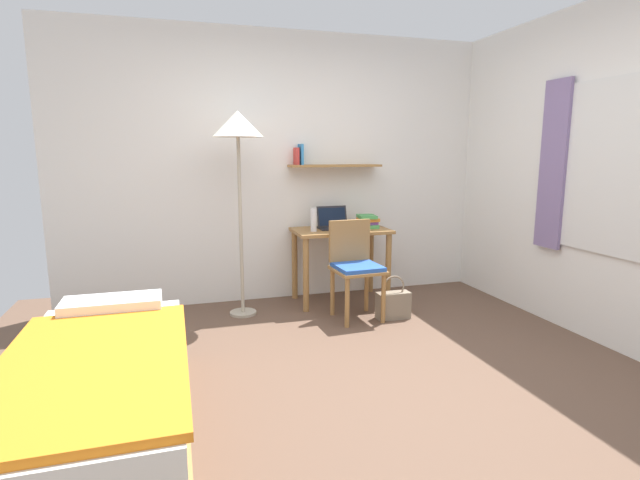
{
  "coord_description": "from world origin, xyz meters",
  "views": [
    {
      "loc": [
        -1.1,
        -2.73,
        1.46
      ],
      "look_at": [
        -0.12,
        0.51,
        0.85
      ],
      "focal_mm": 27.42,
      "sensor_mm": 36.0,
      "label": 1
    }
  ],
  "objects_px": {
    "desk": "(341,244)",
    "water_bottle": "(314,220)",
    "desk_chair": "(355,264)",
    "handbag": "(393,304)",
    "bed": "(100,395)",
    "book_stack": "(367,221)",
    "laptop": "(333,223)",
    "standing_lamp": "(238,134)"
  },
  "relations": [
    {
      "from": "desk",
      "to": "desk_chair",
      "type": "bearing_deg",
      "value": -94.01
    },
    {
      "from": "bed",
      "to": "book_stack",
      "type": "bearing_deg",
      "value": 40.59
    },
    {
      "from": "standing_lamp",
      "to": "desk",
      "type": "bearing_deg",
      "value": 7.58
    },
    {
      "from": "standing_lamp",
      "to": "handbag",
      "type": "bearing_deg",
      "value": -21.48
    },
    {
      "from": "bed",
      "to": "laptop",
      "type": "bearing_deg",
      "value": 45.95
    },
    {
      "from": "desk",
      "to": "laptop",
      "type": "bearing_deg",
      "value": 125.61
    },
    {
      "from": "water_bottle",
      "to": "desk_chair",
      "type": "bearing_deg",
      "value": -59.32
    },
    {
      "from": "water_bottle",
      "to": "standing_lamp",
      "type": "bearing_deg",
      "value": -173.86
    },
    {
      "from": "bed",
      "to": "desk_chair",
      "type": "xyz_separation_m",
      "value": [
        1.92,
        1.4,
        0.25
      ]
    },
    {
      "from": "water_bottle",
      "to": "handbag",
      "type": "relative_size",
      "value": 0.57
    },
    {
      "from": "standing_lamp",
      "to": "bed",
      "type": "bearing_deg",
      "value": -118.81
    },
    {
      "from": "desk_chair",
      "to": "book_stack",
      "type": "xyz_separation_m",
      "value": [
        0.32,
        0.52,
        0.3
      ]
    },
    {
      "from": "laptop",
      "to": "handbag",
      "type": "relative_size",
      "value": 0.79
    },
    {
      "from": "desk",
      "to": "handbag",
      "type": "distance_m",
      "value": 0.82
    },
    {
      "from": "laptop",
      "to": "book_stack",
      "type": "bearing_deg",
      "value": -7.72
    },
    {
      "from": "desk",
      "to": "standing_lamp",
      "type": "distance_m",
      "value": 1.44
    },
    {
      "from": "bed",
      "to": "desk",
      "type": "distance_m",
      "value": 2.74
    },
    {
      "from": "water_bottle",
      "to": "book_stack",
      "type": "height_order",
      "value": "water_bottle"
    },
    {
      "from": "desk",
      "to": "water_bottle",
      "type": "bearing_deg",
      "value": -169.01
    },
    {
      "from": "book_stack",
      "to": "handbag",
      "type": "relative_size",
      "value": 0.63
    },
    {
      "from": "laptop",
      "to": "book_stack",
      "type": "relative_size",
      "value": 1.26
    },
    {
      "from": "desk",
      "to": "laptop",
      "type": "xyz_separation_m",
      "value": [
        -0.05,
        0.07,
        0.2
      ]
    },
    {
      "from": "desk",
      "to": "handbag",
      "type": "bearing_deg",
      "value": -66.08
    },
    {
      "from": "water_bottle",
      "to": "book_stack",
      "type": "distance_m",
      "value": 0.59
    },
    {
      "from": "book_stack",
      "to": "handbag",
      "type": "bearing_deg",
      "value": -90.62
    },
    {
      "from": "bed",
      "to": "standing_lamp",
      "type": "distance_m",
      "value": 2.43
    },
    {
      "from": "laptop",
      "to": "bed",
      "type": "bearing_deg",
      "value": -134.05
    },
    {
      "from": "standing_lamp",
      "to": "desk_chair",
      "type": "bearing_deg",
      "value": -20.66
    },
    {
      "from": "desk",
      "to": "laptop",
      "type": "distance_m",
      "value": 0.22
    },
    {
      "from": "bed",
      "to": "book_stack",
      "type": "xyz_separation_m",
      "value": [
        2.24,
        1.92,
        0.54
      ]
    },
    {
      "from": "standing_lamp",
      "to": "book_stack",
      "type": "bearing_deg",
      "value": 7.12
    },
    {
      "from": "bed",
      "to": "laptop",
      "type": "height_order",
      "value": "laptop"
    },
    {
      "from": "desk",
      "to": "standing_lamp",
      "type": "bearing_deg",
      "value": -172.42
    },
    {
      "from": "laptop",
      "to": "water_bottle",
      "type": "bearing_deg",
      "value": -151.4
    },
    {
      "from": "laptop",
      "to": "handbag",
      "type": "distance_m",
      "value": 1.01
    },
    {
      "from": "bed",
      "to": "standing_lamp",
      "type": "relative_size",
      "value": 1.04
    },
    {
      "from": "water_bottle",
      "to": "book_stack",
      "type": "bearing_deg",
      "value": 8.3
    },
    {
      "from": "desk_chair",
      "to": "handbag",
      "type": "relative_size",
      "value": 2.21
    },
    {
      "from": "desk_chair",
      "to": "handbag",
      "type": "xyz_separation_m",
      "value": [
        0.31,
        -0.14,
        -0.35
      ]
    },
    {
      "from": "water_bottle",
      "to": "handbag",
      "type": "height_order",
      "value": "water_bottle"
    },
    {
      "from": "book_stack",
      "to": "laptop",
      "type": "bearing_deg",
      "value": 172.28
    },
    {
      "from": "desk_chair",
      "to": "laptop",
      "type": "height_order",
      "value": "laptop"
    }
  ]
}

